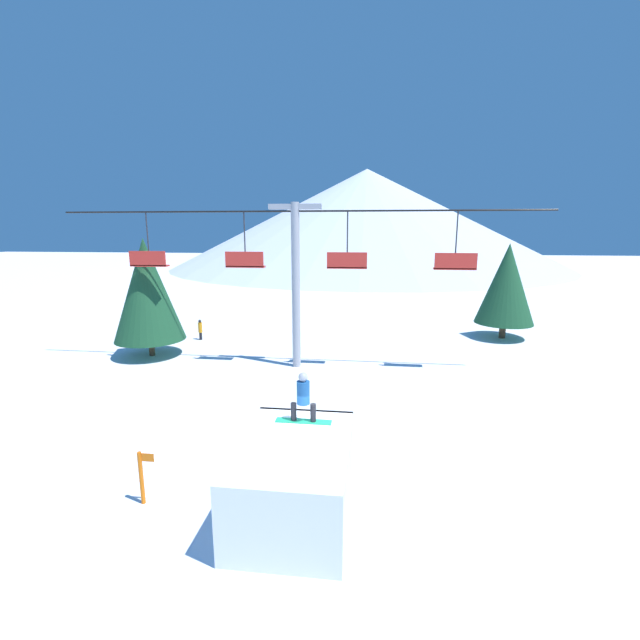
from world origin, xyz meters
TOP-DOWN VIEW (x-y plane):
  - ground_plane at (0.00, 0.00)m, footprint 220.00×220.00m
  - mountain_ridge at (0.00, 69.72)m, footprint 68.21×68.21m
  - snow_ramp at (-0.26, -0.65)m, footprint 2.48×3.67m
  - snowboarder at (-0.22, 0.43)m, footprint 1.40×0.32m
  - chairlift at (-2.13, 10.14)m, footprint 22.32×0.44m
  - pine_tree_near at (-9.99, 11.03)m, footprint 3.54×3.54m
  - pine_tree_far at (9.33, 17.16)m, footprint 3.40×3.40m
  - trail_marker at (-3.93, -0.73)m, footprint 0.41×0.10m
  - distant_skier at (-8.74, 14.49)m, footprint 0.24×0.24m

SIDE VIEW (x-z plane):
  - ground_plane at x=0.00m, z-range 0.00..0.00m
  - distant_skier at x=-8.74m, z-range 0.05..1.28m
  - trail_marker at x=-3.93m, z-range 0.05..1.39m
  - snow_ramp at x=-0.26m, z-range 0.00..1.78m
  - snowboarder at x=-0.22m, z-range 1.78..3.06m
  - pine_tree_far at x=9.33m, z-range 0.46..6.17m
  - pine_tree_near at x=-9.99m, z-range 0.43..6.50m
  - chairlift at x=-2.13m, z-range 0.87..8.55m
  - mountain_ridge at x=0.00m, z-range 0.00..16.96m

